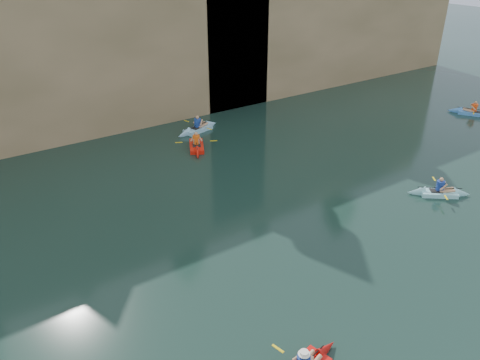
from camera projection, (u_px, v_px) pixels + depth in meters
cliff at (31, 21)px, 32.19m from camera, size 70.00×16.00×12.00m
cliff_slab_center at (96, 39)px, 27.88m from camera, size 24.00×2.40×11.40m
cliff_slab_east at (337, 23)px, 38.19m from camera, size 26.00×2.40×9.84m
sea_cave_center at (6, 127)px, 26.29m from camera, size 3.50×1.00×3.20m
sea_cave_east at (217, 79)px, 32.96m from camera, size 5.00×1.00×4.50m
kayaker_ltblue_near at (439, 192)px, 22.56m from camera, size 2.77×2.40×1.17m
kayaker_red_far at (197, 146)px, 27.63m from camera, size 2.24×3.39×1.26m
kayaker_ltblue_mid at (198, 129)px, 30.09m from camera, size 3.48×2.47×1.29m
kayaker_blue_east at (473, 113)px, 32.90m from camera, size 2.34×3.34×1.22m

